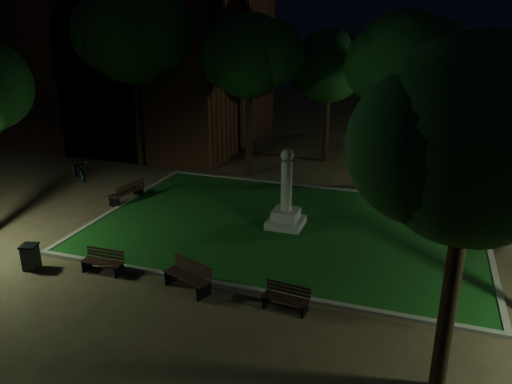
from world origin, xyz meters
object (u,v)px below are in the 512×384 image
bench_near_left (189,277)px  trash_bin (31,257)px  bench_west_near (103,262)px  monument (286,206)px  bench_near_right (286,298)px  bench_far_side (416,187)px  bicycle (78,170)px  bench_left_side (127,193)px  bench_right_side (500,223)px

bench_near_left → trash_bin: 5.65m
trash_bin → bench_west_near: bearing=13.8°
monument → bench_near_left: bearing=-105.8°
bench_near_right → trash_bin: 8.83m
bench_far_side → bicycle: bearing=-3.1°
monument → bicycle: monument is taller
trash_bin → bench_near_left: bearing=5.4°
monument → bench_left_side: bearing=176.7°
bench_near_left → bench_right_side: bench_right_side is taller
bench_near_right → bench_right_side: bench_right_side is taller
trash_bin → bench_left_side: bearing=93.7°
trash_bin → bicycle: 9.89m
bench_near_left → bench_left_side: 8.54m
bench_near_left → bench_left_side: bench_left_side is taller
bench_west_near → bench_right_side: bearing=29.6°
bench_near_left → bench_right_side: bearing=59.5°
bench_near_right → bench_left_side: 11.09m
bench_near_right → bench_far_side: (3.20, 11.40, 0.04)m
bench_near_right → bench_far_side: size_ratio=0.88×
bench_left_side → trash_bin: 6.57m
bench_near_left → bench_far_side: bench_near_left is taller
bench_near_left → bench_near_right: (3.19, -0.12, -0.08)m
bench_near_left → bench_west_near: bearing=-160.1°
bench_near_right → bench_left_side: size_ratio=0.78×
monument → bench_left_side: 7.66m
bench_near_left → bench_left_side: (-6.05, 6.02, 0.02)m
bench_left_side → bicycle: 4.81m
bench_west_near → bench_far_side: (9.57, 11.21, 0.03)m
monument → bench_west_near: size_ratio=2.23×
bench_near_left → bench_west_near: 3.19m
bench_right_side → trash_bin: 17.34m
bench_near_right → bench_right_side: (6.47, 7.77, 0.10)m
monument → bicycle: size_ratio=1.62×
bicycle → bench_near_right: bearing=-87.1°
bench_near_left → bench_far_side: size_ratio=1.10×
trash_bin → bicycle: (-4.73, 8.68, 0.07)m
bench_far_side → bicycle: 17.03m
bench_left_side → bench_far_side: (12.43, 5.25, -0.06)m
bench_west_near → bench_left_side: bench_left_side is taller
bench_left_side → bench_right_side: size_ratio=0.97×
bench_left_side → trash_bin: size_ratio=2.07×
bench_near_left → monument: bearing=95.3°
monument → bench_west_near: bearing=-130.9°
bench_near_left → bench_right_side: size_ratio=0.94×
bench_near_right → bicycle: 15.87m
bench_far_side → bicycle: (-16.74, -3.12, 0.12)m
bench_west_near → bench_right_side: (12.84, 7.58, 0.09)m
bench_right_side → bench_far_side: 4.88m
bench_left_side → bench_far_side: bearing=125.4°
bench_near_right → bench_far_side: bearing=80.9°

